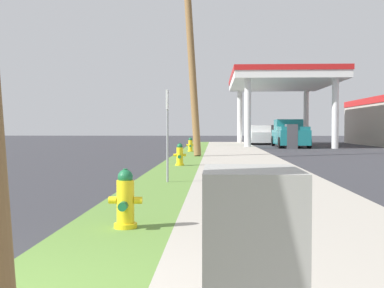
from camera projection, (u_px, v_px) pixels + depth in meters
fire_hydrant_nearest at (125, 202)px, 6.08m from camera, size 0.42×0.38×0.74m
fire_hydrant_second at (180, 156)px, 16.13m from camera, size 0.42×0.38×0.74m
fire_hydrant_third at (190, 145)px, 25.52m from camera, size 0.42×0.37×0.74m
utility_pole_midground at (190, 41)px, 21.96m from camera, size 1.29×2.20×10.22m
street_sign_post at (167, 116)px, 11.19m from camera, size 0.05×0.36×2.12m
gas_station_canopy at (384, 113)px, 36.73m from camera, size 16.59×14.79×5.45m
car_white_by_near_pump at (259, 136)px, 40.67m from camera, size 2.12×4.58×1.57m
truck_teal_at_forecourt at (290, 134)px, 34.27m from camera, size 2.16×5.42×1.97m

